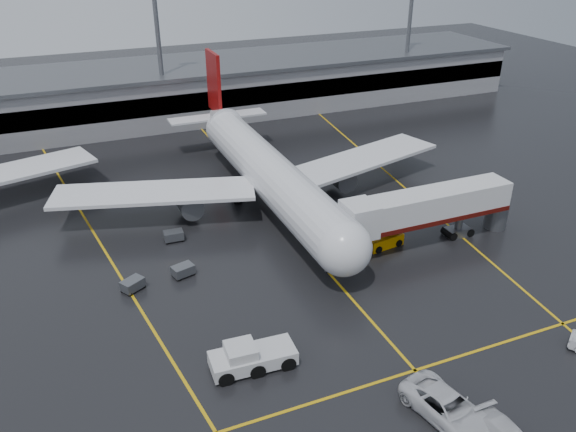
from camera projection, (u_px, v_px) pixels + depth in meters
name	position (u px, v px, depth m)	size (l,w,h in m)	color
ground	(298.00, 238.00, 61.61)	(220.00, 220.00, 0.00)	black
apron_line_centre	(298.00, 238.00, 61.60)	(0.25, 90.00, 0.02)	gold
apron_line_stop	(415.00, 370.00, 43.54)	(60.00, 0.25, 0.02)	gold
apron_line_left	(93.00, 231.00, 62.95)	(0.25, 70.00, 0.02)	gold
apron_line_right	(393.00, 178.00, 75.99)	(0.25, 70.00, 0.02)	gold
terminal	(186.00, 89.00, 98.99)	(122.00, 19.00, 8.60)	gray
light_mast_mid	(158.00, 36.00, 87.77)	(3.00, 1.20, 25.45)	#595B60
light_mast_right	(410.00, 19.00, 103.21)	(3.00, 1.20, 25.45)	#595B60
main_airliner	(265.00, 169.00, 67.65)	(48.80, 45.60, 14.10)	silver
jet_bridge	(429.00, 209.00, 58.97)	(19.90, 3.40, 6.05)	silver
pushback_tractor	(250.00, 358.00, 43.47)	(6.57, 3.08, 2.30)	silver
belt_loader	(384.00, 241.00, 59.88)	(4.19, 2.35, 2.53)	#D98900
service_van_a	(448.00, 407.00, 38.98)	(3.16, 6.85, 1.90)	silver
baggage_cart_a	(183.00, 270.00, 54.84)	(2.28, 1.80, 1.12)	#595B60
baggage_cart_b	(133.00, 284.00, 52.72)	(2.38, 2.14, 1.12)	#595B60
baggage_cart_c	(174.00, 235.00, 60.85)	(2.06, 1.39, 1.12)	#595B60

